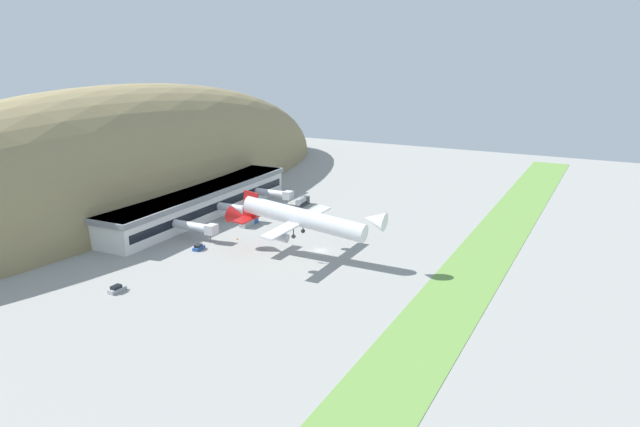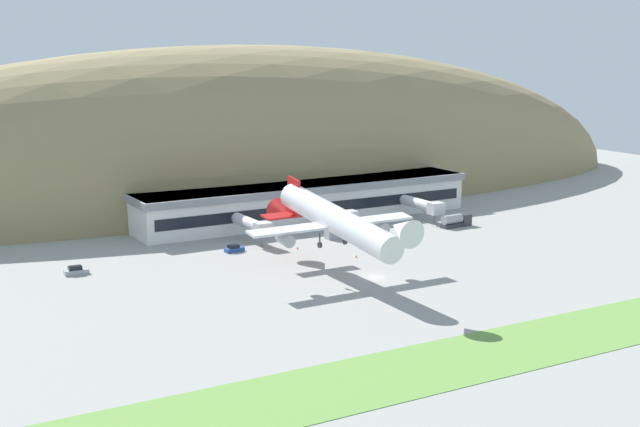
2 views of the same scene
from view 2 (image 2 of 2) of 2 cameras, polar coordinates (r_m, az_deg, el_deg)
name	(u,v)px [view 2 (image 2 of 2)]	position (r m, az deg, el deg)	size (l,w,h in m)	color
ground_plane	(374,277)	(168.35, 3.51, -4.06)	(367.64, 367.64, 0.00)	gray
grass_strip_foreground	(534,343)	(136.45, 13.54, -8.06)	(330.87, 16.31, 0.08)	#669342
hill_backdrop	(239,195)	(255.25, -5.20, 1.21)	(277.17, 73.68, 84.40)	#8E7F56
terminal_building	(303,198)	(219.22, -1.07, 0.98)	(87.18, 17.47, 9.30)	white
jetway_0	(252,225)	(195.20, -4.35, -0.72)	(3.38, 15.05, 5.43)	silver
jetway_1	(339,214)	(206.72, 1.24, -0.01)	(3.38, 13.19, 5.43)	silver
jetway_2	(423,205)	(218.86, 6.62, 0.55)	(3.38, 14.89, 5.43)	silver
cargo_airplane	(335,221)	(163.27, 0.95, -0.46)	(33.75, 47.72, 10.93)	silver
service_car_0	(76,271)	(175.69, -15.35, -3.56)	(4.60, 2.01, 1.69)	#999EA3
service_car_1	(234,249)	(187.91, -5.52, -2.26)	(4.22, 2.03, 1.59)	#264C99
fuel_truck	(341,231)	(200.05, 1.37, -1.13)	(8.07, 2.35, 3.17)	#264C99
box_truck	(456,221)	(213.65, 8.71, -0.45)	(8.38, 2.86, 3.09)	#333338
traffic_cone_0	(356,256)	(182.62, 2.32, -2.73)	(0.52, 0.52, 0.58)	orange
traffic_cone_1	(298,248)	(189.50, -1.45, -2.21)	(0.52, 0.52, 0.58)	orange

